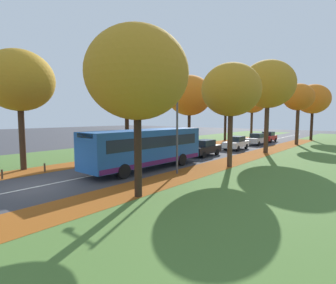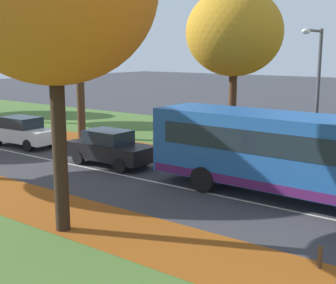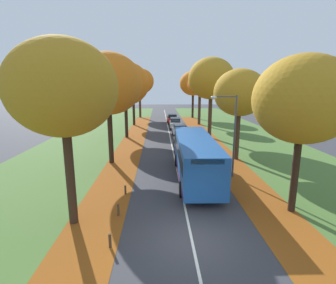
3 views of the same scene
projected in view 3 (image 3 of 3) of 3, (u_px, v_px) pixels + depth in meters
name	position (u px, v px, depth m)	size (l,w,h in m)	color
ground_plane	(192.00, 239.00, 11.60)	(160.00, 160.00, 0.00)	#38383D
grass_verge_left	(93.00, 143.00, 30.81)	(12.00, 90.00, 0.01)	#476B2D
leaf_litter_left	(126.00, 156.00, 25.11)	(2.80, 60.00, 0.00)	#8C4714
grass_verge_right	(248.00, 142.00, 31.42)	(12.00, 90.00, 0.01)	#476B2D
leaf_litter_right	(221.00, 155.00, 25.41)	(2.80, 60.00, 0.00)	#8C4714
road_centre_line	(171.00, 142.00, 31.12)	(0.12, 80.00, 0.01)	silver
tree_left_nearest	(63.00, 89.00, 11.65)	(4.91, 4.91, 8.78)	#382619
tree_left_near	(108.00, 84.00, 21.56)	(5.70, 5.70, 9.35)	black
tree_left_mid	(125.00, 84.00, 32.52)	(6.01, 6.01, 9.54)	black
tree_left_far	(133.00, 87.00, 42.98)	(4.70, 4.70, 8.46)	black
tree_left_distant	(140.00, 81.00, 53.07)	(5.81, 5.81, 9.97)	#422D1E
tree_right_nearest	(303.00, 100.00, 12.95)	(4.93, 4.93, 8.21)	black
tree_right_near	(240.00, 93.00, 22.79)	(4.56, 4.56, 8.08)	#422D1E
tree_right_mid	(211.00, 79.00, 32.19)	(5.67, 5.67, 10.00)	#422D1E
tree_right_far	(200.00, 85.00, 43.57)	(4.15, 4.15, 8.60)	#422D1E
tree_right_distant	(193.00, 83.00, 52.59)	(5.42, 5.42, 9.38)	black
bollard_nearest	(110.00, 241.00, 10.96)	(0.12, 0.12, 0.63)	#4C3823
bollard_second	(118.00, 210.00, 13.62)	(0.12, 0.12, 0.64)	#4C3823
bollard_third	(125.00, 190.00, 16.30)	(0.12, 0.12, 0.58)	#4C3823
streetlamp_right	(230.00, 127.00, 18.64)	(1.89, 0.28, 6.00)	#47474C
bus	(195.00, 156.00, 18.83)	(2.79, 10.44, 2.98)	#1E5199
car_black_lead	(182.00, 142.00, 27.37)	(1.81, 4.21, 1.62)	black
car_white_following	(180.00, 131.00, 34.07)	(1.93, 4.27, 1.62)	silver
car_silver_third_in_line	(175.00, 123.00, 41.01)	(1.81, 4.21, 1.62)	#B7BABF
car_red_fourth_in_line	(172.00, 119.00, 46.22)	(1.91, 4.26, 1.62)	#B21919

